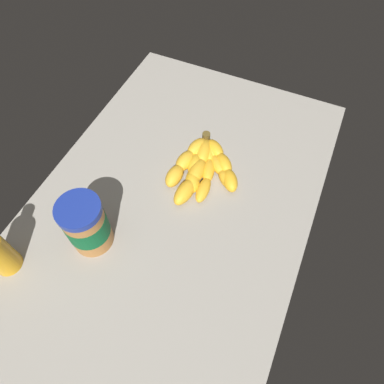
% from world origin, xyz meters
% --- Properties ---
extents(ground_plane, '(0.92, 0.61, 0.03)m').
position_xyz_m(ground_plane, '(0.00, 0.00, -0.02)').
color(ground_plane, gray).
extents(banana_bunch, '(0.22, 0.17, 0.04)m').
position_xyz_m(banana_bunch, '(-0.11, 0.03, 0.02)').
color(banana_bunch, gold).
rests_on(banana_bunch, ground_plane).
extents(peanut_butter_jar, '(0.09, 0.09, 0.13)m').
position_xyz_m(peanut_butter_jar, '(0.15, -0.11, 0.07)').
color(peanut_butter_jar, '#B27238').
rests_on(peanut_butter_jar, ground_plane).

